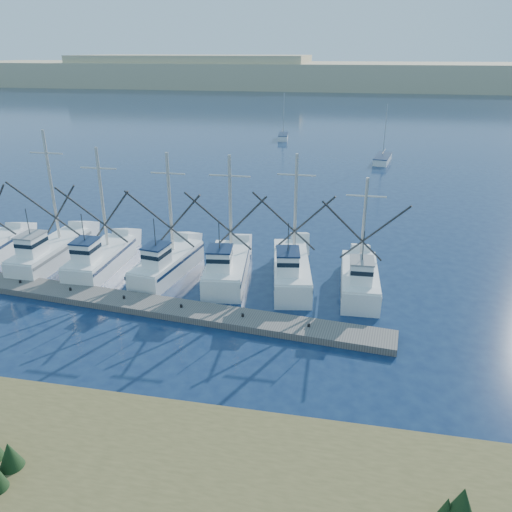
# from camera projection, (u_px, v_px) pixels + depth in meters

# --- Properties ---
(ground) EXTENTS (500.00, 500.00, 0.00)m
(ground) POSITION_uv_depth(u_px,v_px,m) (289.00, 374.00, 25.17)
(ground) COLOR #0D1C3C
(ground) RESTS_ON ground
(shore_bank) EXTENTS (40.00, 10.00, 1.60)m
(shore_bank) POSITION_uv_depth(u_px,v_px,m) (21.00, 499.00, 17.22)
(shore_bank) COLOR #4C422D
(shore_bank) RESTS_ON ground
(floating_dock) EXTENTS (32.02, 5.35, 0.43)m
(floating_dock) POSITION_uv_depth(u_px,v_px,m) (138.00, 304.00, 31.70)
(floating_dock) COLOR #66615B
(floating_dock) RESTS_ON ground
(dune_ridge) EXTENTS (360.00, 60.00, 10.00)m
(dune_ridge) POSITION_uv_depth(u_px,v_px,m) (354.00, 75.00, 213.61)
(dune_ridge) COLOR tan
(dune_ridge) RESTS_ON ground
(trawler_fleet) EXTENTS (30.86, 8.51, 9.83)m
(trawler_fleet) POSITION_uv_depth(u_px,v_px,m) (166.00, 263.00, 35.79)
(trawler_fleet) COLOR white
(trawler_fleet) RESTS_ON ground
(sailboat_near) EXTENTS (2.96, 6.71, 8.10)m
(sailboat_near) POSITION_uv_depth(u_px,v_px,m) (383.00, 159.00, 72.32)
(sailboat_near) COLOR white
(sailboat_near) RESTS_ON ground
(sailboat_far) EXTENTS (2.19, 5.48, 8.10)m
(sailboat_far) POSITION_uv_depth(u_px,v_px,m) (283.00, 137.00, 90.78)
(sailboat_far) COLOR white
(sailboat_far) RESTS_ON ground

